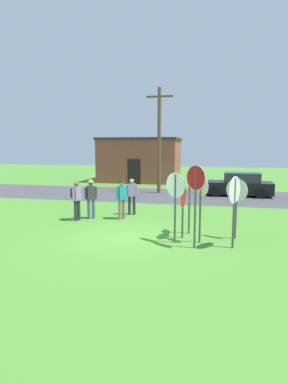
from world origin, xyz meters
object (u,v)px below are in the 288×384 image
at_px(person_on_left, 122,197).
at_px(person_in_teal, 91,197).
at_px(stop_sign_leaning_right, 234,199).
at_px(person_in_dark_shirt, 132,195).
at_px(person_holding_notes, 76,198).
at_px(stop_sign_center_cluster, 237,198).
at_px(stop_sign_rear_right, 201,197).
at_px(parked_car_on_street, 239,185).
at_px(stop_sign_nearest, 196,191).
at_px(stop_sign_rear_left, 189,194).
at_px(stop_sign_leaning_left, 183,201).
at_px(utility_pole, 159,138).
at_px(stop_sign_low_front, 175,195).

xyz_separation_m(person_on_left, person_in_teal, (-1.35, -0.20, 0.00)).
bearing_deg(stop_sign_leaning_right, person_in_dark_shirt, 136.39).
height_order(stop_sign_leaning_right, person_holding_notes, stop_sign_leaning_right).
relative_size(stop_sign_center_cluster, stop_sign_leaning_right, 0.92).
bearing_deg(person_in_teal, stop_sign_rear_right, -27.99).
distance_m(parked_car_on_street, stop_sign_nearest, 11.88).
relative_size(stop_sign_nearest, stop_sign_rear_left, 1.20).
relative_size(parked_car_on_street, stop_sign_leaning_left, 2.29).
bearing_deg(stop_sign_rear_left, stop_sign_nearest, -79.38).
xyz_separation_m(stop_sign_nearest, person_in_dark_shirt, (-3.21, 4.45, -0.86)).
bearing_deg(person_on_left, stop_sign_center_cluster, -23.83).
xyz_separation_m(parked_car_on_street, person_on_left, (-5.49, -8.20, 0.30)).
xyz_separation_m(stop_sign_leaning_right, person_on_left, (-4.58, 3.17, -0.59)).
bearing_deg(stop_sign_center_cluster, person_on_left, 156.17).
bearing_deg(person_in_teal, person_on_left, 8.53).
distance_m(stop_sign_rear_left, person_in_teal, 4.73).
relative_size(utility_pole, stop_sign_low_front, 3.00).
bearing_deg(person_holding_notes, stop_sign_rear_left, -12.58).
bearing_deg(person_holding_notes, stop_sign_leaning_right, -21.41).
distance_m(stop_sign_nearest, stop_sign_leaning_right, 1.23).
height_order(stop_sign_rear_right, stop_sign_low_front, stop_sign_low_front).
height_order(parked_car_on_street, stop_sign_low_front, stop_sign_low_front).
xyz_separation_m(stop_sign_rear_right, person_holding_notes, (-5.37, 2.14, -0.56)).
xyz_separation_m(parked_car_on_street, stop_sign_rear_right, (-1.95, -11.00, 0.85)).
bearing_deg(parked_car_on_street, stop_sign_nearest, -100.16).
bearing_deg(stop_sign_center_cluster, utility_pole, 113.41).
height_order(stop_sign_nearest, stop_sign_center_cluster, stop_sign_nearest).
height_order(stop_sign_leaning_right, person_on_left, stop_sign_leaning_right).
xyz_separation_m(utility_pole, person_in_teal, (-1.56, -8.55, -2.72)).
height_order(stop_sign_rear_right, person_in_teal, stop_sign_rear_right).
height_order(stop_sign_rear_left, person_in_dark_shirt, stop_sign_rear_left).
bearing_deg(person_in_dark_shirt, parked_car_on_street, 53.60).
bearing_deg(utility_pole, stop_sign_rear_right, -73.36).
bearing_deg(stop_sign_leaning_left, stop_sign_center_cluster, 9.39).
xyz_separation_m(utility_pole, stop_sign_low_front, (2.52, -11.34, -2.08)).
xyz_separation_m(stop_sign_nearest, person_holding_notes, (-5.24, 2.78, -0.83)).
distance_m(stop_sign_low_front, person_in_teal, 4.98).
xyz_separation_m(stop_sign_nearest, stop_sign_leaning_right, (1.18, 0.26, -0.24)).
height_order(stop_sign_rear_right, person_in_dark_shirt, stop_sign_rear_right).
relative_size(stop_sign_center_cluster, person_holding_notes, 1.25).
xyz_separation_m(stop_sign_rear_left, person_holding_notes, (-4.93, 1.10, -0.49)).
xyz_separation_m(utility_pole, stop_sign_nearest, (3.20, -11.78, -1.89)).
bearing_deg(parked_car_on_street, person_in_dark_shirt, -126.40).
bearing_deg(person_in_dark_shirt, person_holding_notes, -140.56).
bearing_deg(parked_car_on_street, stop_sign_leaning_left, -103.66).
height_order(stop_sign_rear_left, stop_sign_leaning_right, stop_sign_leaning_right).
distance_m(stop_sign_low_front, person_in_dark_shirt, 4.79).
distance_m(stop_sign_leaning_left, person_in_dark_shirt, 4.37).
bearing_deg(person_on_left, person_in_teal, -171.47).
bearing_deg(person_on_left, stop_sign_leaning_right, -34.71).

